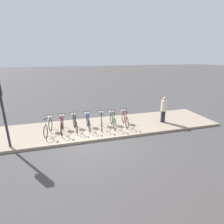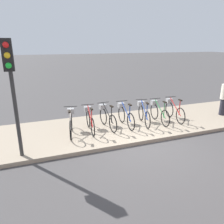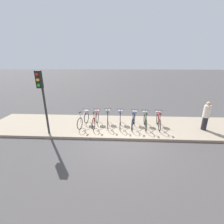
{
  "view_description": "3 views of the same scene",
  "coord_description": "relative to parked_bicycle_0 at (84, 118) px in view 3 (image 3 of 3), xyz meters",
  "views": [
    {
      "loc": [
        -1.19,
        -7.43,
        3.97
      ],
      "look_at": [
        1.28,
        1.25,
        1.01
      ],
      "focal_mm": 28.0,
      "sensor_mm": 36.0,
      "label": 1
    },
    {
      "loc": [
        -3.16,
        -5.6,
        3.1
      ],
      "look_at": [
        -0.87,
        0.61,
        1.0
      ],
      "focal_mm": 35.0,
      "sensor_mm": 36.0,
      "label": 2
    },
    {
      "loc": [
        -0.09,
        -6.33,
        3.62
      ],
      "look_at": [
        -0.45,
        0.83,
        1.14
      ],
      "focal_mm": 24.0,
      "sensor_mm": 36.0,
      "label": 3
    }
  ],
  "objects": [
    {
      "name": "parked_bicycle_4",
      "position": [
        2.78,
        0.02,
        0.0
      ],
      "size": [
        0.49,
        1.49,
        0.93
      ],
      "color": "black",
      "rests_on": "sidewalk"
    },
    {
      "name": "sidewalk",
      "position": [
        2.06,
        0.11,
        -0.48
      ],
      "size": [
        15.03,
        3.06,
        0.12
      ],
      "color": "gray",
      "rests_on": "ground_plane"
    },
    {
      "name": "parked_bicycle_6",
      "position": [
        4.14,
        -0.0,
        0.0
      ],
      "size": [
        0.46,
        1.51,
        0.93
      ],
      "color": "black",
      "rests_on": "sidewalk"
    },
    {
      "name": "ground_plane",
      "position": [
        2.06,
        -1.42,
        -0.54
      ],
      "size": [
        120.0,
        120.0,
        0.0
      ],
      "primitive_type": "plane",
      "color": "#423F3F"
    },
    {
      "name": "parked_bicycle_1",
      "position": [
        0.67,
        0.03,
        0.0
      ],
      "size": [
        0.46,
        1.52,
        0.93
      ],
      "color": "black",
      "rests_on": "sidewalk"
    },
    {
      "name": "parked_bicycle_5",
      "position": [
        3.41,
        -0.04,
        0.0
      ],
      "size": [
        0.46,
        1.52,
        0.93
      ],
      "color": "black",
      "rests_on": "sidewalk"
    },
    {
      "name": "parked_bicycle_0",
      "position": [
        0.0,
        0.0,
        0.0
      ],
      "size": [
        0.49,
        1.49,
        0.93
      ],
      "color": "black",
      "rests_on": "sidewalk"
    },
    {
      "name": "pedestrian",
      "position": [
        6.49,
        -0.22,
        0.38
      ],
      "size": [
        0.34,
        0.34,
        1.53
      ],
      "color": "#23232D",
      "rests_on": "sidewalk"
    },
    {
      "name": "parked_bicycle_2",
      "position": [
        1.33,
        0.11,
        0.0
      ],
      "size": [
        0.46,
        1.52,
        0.93
      ],
      "color": "black",
      "rests_on": "sidewalk"
    },
    {
      "name": "traffic_light",
      "position": [
        -1.57,
        -1.18,
        1.81
      ],
      "size": [
        0.24,
        0.4,
        3.08
      ],
      "color": "#2D2D2D",
      "rests_on": "sidewalk"
    },
    {
      "name": "parked_bicycle_3",
      "position": [
        2.04,
        0.07,
        0.0
      ],
      "size": [
        0.46,
        1.52,
        0.93
      ],
      "color": "black",
      "rests_on": "sidewalk"
    }
  ]
}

